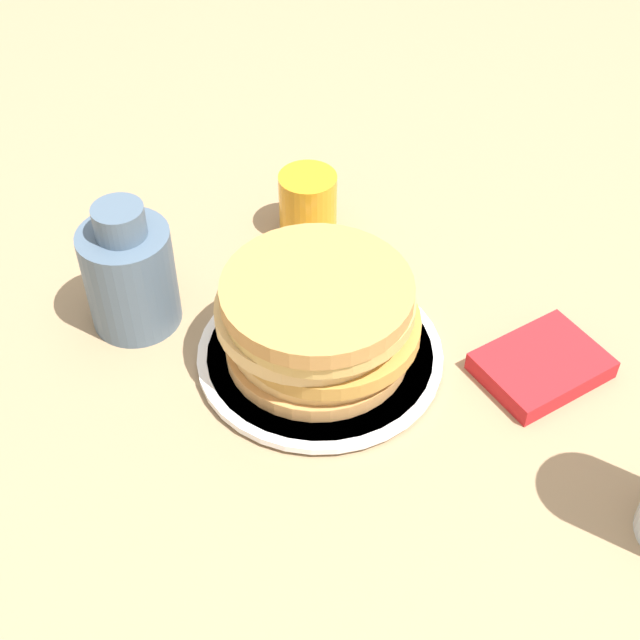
{
  "coord_description": "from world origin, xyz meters",
  "views": [
    {
      "loc": [
        -0.27,
        -0.49,
        0.63
      ],
      "look_at": [
        0.02,
        0.01,
        0.05
      ],
      "focal_mm": 50.0,
      "sensor_mm": 36.0,
      "label": 1
    }
  ],
  "objects_px": {
    "plate": "(320,355)",
    "pancake_stack": "(319,317)",
    "juice_glass": "(308,204)",
    "cream_jug": "(130,273)"
  },
  "relations": [
    {
      "from": "pancake_stack",
      "to": "cream_jug",
      "type": "bearing_deg",
      "value": 132.01
    },
    {
      "from": "pancake_stack",
      "to": "juice_glass",
      "type": "bearing_deg",
      "value": 63.36
    },
    {
      "from": "plate",
      "to": "pancake_stack",
      "type": "bearing_deg",
      "value": 169.98
    },
    {
      "from": "plate",
      "to": "juice_glass",
      "type": "distance_m",
      "value": 0.2
    },
    {
      "from": "plate",
      "to": "juice_glass",
      "type": "height_order",
      "value": "juice_glass"
    },
    {
      "from": "plate",
      "to": "cream_jug",
      "type": "distance_m",
      "value": 0.2
    },
    {
      "from": "plate",
      "to": "pancake_stack",
      "type": "xyz_separation_m",
      "value": [
        -0.0,
        0.0,
        0.05
      ]
    },
    {
      "from": "pancake_stack",
      "to": "juice_glass",
      "type": "distance_m",
      "value": 0.2
    },
    {
      "from": "plate",
      "to": "pancake_stack",
      "type": "relative_size",
      "value": 1.26
    },
    {
      "from": "juice_glass",
      "to": "plate",
      "type": "bearing_deg",
      "value": -116.24
    }
  ]
}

